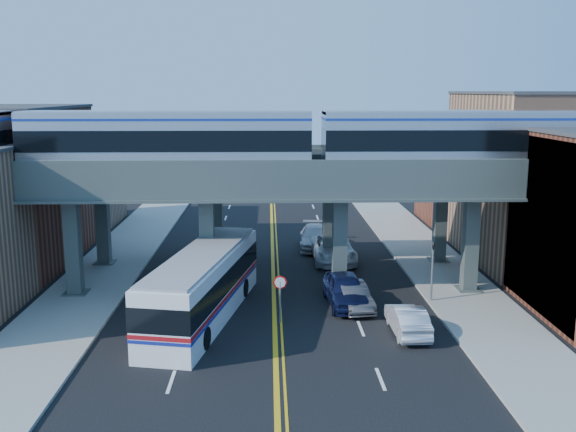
# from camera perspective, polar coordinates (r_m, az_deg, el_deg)

# --- Properties ---
(ground) EXTENTS (120.00, 120.00, 0.00)m
(ground) POSITION_cam_1_polar(r_m,az_deg,el_deg) (32.06, -1.14, -11.34)
(ground) COLOR black
(ground) RESTS_ON ground
(sidewalk_west) EXTENTS (5.00, 70.00, 0.16)m
(sidewalk_west) POSITION_cam_1_polar(r_m,az_deg,el_deg) (42.95, -16.91, -5.85)
(sidewalk_west) COLOR gray
(sidewalk_west) RESTS_ON ground
(sidewalk_east) EXTENTS (5.00, 70.00, 0.16)m
(sidewalk_east) POSITION_cam_1_polar(r_m,az_deg,el_deg) (43.10, 14.26, -5.65)
(sidewalk_east) COLOR gray
(sidewalk_east) RESTS_ON ground
(building_west_b) EXTENTS (8.00, 14.00, 11.00)m
(building_west_b) POSITION_cam_1_polar(r_m,az_deg,el_deg) (49.60, -23.31, 2.37)
(building_west_b) COLOR brown
(building_west_b) RESTS_ON ground
(building_west_c) EXTENTS (8.00, 10.00, 8.00)m
(building_west_c) POSITION_cam_1_polar(r_m,az_deg,el_deg) (61.95, -18.86, 2.84)
(building_west_c) COLOR #9E6E52
(building_west_c) RESTS_ON ground
(building_east_b) EXTENTS (8.00, 14.00, 12.00)m
(building_east_b) POSITION_cam_1_polar(r_m,az_deg,el_deg) (49.75, 20.48, 3.18)
(building_east_b) COLOR #9E6E52
(building_east_b) RESTS_ON ground
(building_east_c) EXTENTS (8.00, 10.00, 9.00)m
(building_east_c) POSITION_cam_1_polar(r_m,az_deg,el_deg) (62.06, 15.91, 3.49)
(building_east_c) COLOR brown
(building_east_c) RESTS_ON ground
(mural_panel) EXTENTS (0.10, 9.50, 9.50)m
(mural_panel) POSITION_cam_1_polar(r_m,az_deg,el_deg) (37.52, 21.58, -1.21)
(mural_panel) COLOR teal
(mural_panel) RESTS_ON ground
(elevated_viaduct_near) EXTENTS (52.00, 3.60, 7.40)m
(elevated_viaduct_near) POSITION_cam_1_polar(r_m,az_deg,el_deg) (38.08, -1.31, 2.37)
(elevated_viaduct_near) COLOR #46514D
(elevated_viaduct_near) RESTS_ON ground
(elevated_viaduct_far) EXTENTS (52.00, 3.60, 7.40)m
(elevated_viaduct_far) POSITION_cam_1_polar(r_m,az_deg,el_deg) (45.01, -1.38, 3.72)
(elevated_viaduct_far) COLOR #46514D
(elevated_viaduct_far) RESTS_ON ground
(transit_train) EXTENTS (51.30, 3.22, 3.76)m
(transit_train) POSITION_cam_1_polar(r_m,az_deg,el_deg) (38.19, -10.62, 6.69)
(transit_train) COLOR black
(transit_train) RESTS_ON elevated_viaduct_near
(stop_sign) EXTENTS (0.76, 0.09, 2.63)m
(stop_sign) POSITION_cam_1_polar(r_m,az_deg,el_deg) (34.28, -0.70, -6.71)
(stop_sign) COLOR slate
(stop_sign) RESTS_ON ground
(traffic_signal) EXTENTS (0.15, 0.18, 4.10)m
(traffic_signal) POSITION_cam_1_polar(r_m,az_deg,el_deg) (38.19, 12.72, -4.27)
(traffic_signal) COLOR slate
(traffic_signal) RESTS_ON ground
(transit_bus) EXTENTS (5.59, 13.89, 3.49)m
(transit_bus) POSITION_cam_1_polar(r_m,az_deg,el_deg) (35.39, -7.55, -6.17)
(transit_bus) COLOR white
(transit_bus) RESTS_ON ground
(car_lane_a) EXTENTS (2.52, 5.51, 1.83)m
(car_lane_a) POSITION_cam_1_polar(r_m,az_deg,el_deg) (37.47, 5.15, -6.54)
(car_lane_a) COLOR #0E1436
(car_lane_a) RESTS_ON ground
(car_lane_b) EXTENTS (2.11, 4.60, 1.46)m
(car_lane_b) POSITION_cam_1_polar(r_m,az_deg,el_deg) (37.02, 5.80, -7.07)
(car_lane_b) COLOR #323234
(car_lane_b) RESTS_ON ground
(car_lane_c) EXTENTS (3.09, 6.46, 1.78)m
(car_lane_c) POSITION_cam_1_polar(r_m,az_deg,el_deg) (46.77, 4.04, -2.99)
(car_lane_c) COLOR silver
(car_lane_c) RESTS_ON ground
(car_lane_d) EXTENTS (2.81, 6.07, 1.72)m
(car_lane_d) POSITION_cam_1_polar(r_m,az_deg,el_deg) (50.75, 2.45, -1.88)
(car_lane_d) COLOR #BAB9BF
(car_lane_d) RESTS_ON ground
(car_parked_curb) EXTENTS (1.64, 4.51, 1.48)m
(car_parked_curb) POSITION_cam_1_polar(r_m,az_deg,el_deg) (33.73, 10.57, -9.03)
(car_parked_curb) COLOR silver
(car_parked_curb) RESTS_ON ground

